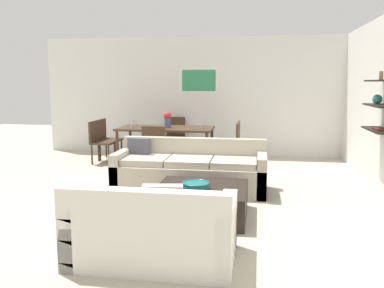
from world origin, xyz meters
The scene contains 17 objects.
ground_plane centered at (0.00, 0.00, 0.00)m, with size 18.00×18.00×0.00m, color #BCB29E.
back_wall_unit centered at (0.29, 3.53, 1.35)m, with size 8.40×0.09×2.70m.
sofa_beige centered at (0.11, 0.34, 0.29)m, with size 2.34×0.90×0.78m.
loveseat_white centered at (0.20, -2.25, 0.29)m, with size 1.52×0.90×0.78m.
coffee_table centered at (0.46, -0.91, 0.19)m, with size 1.13×1.08×0.38m.
decorative_bowl centered at (0.40, -0.97, 0.42)m, with size 0.34×0.34×0.07m.
dining_table centered at (-0.74, 2.35, 0.69)m, with size 1.94×0.97×0.75m.
dining_chair_left_far centered at (-2.11, 2.57, 0.50)m, with size 0.44×0.44×0.88m.
dining_chair_head centered at (-0.74, 3.24, 0.50)m, with size 0.44×0.44×0.88m.
dining_chair_left_near centered at (-2.11, 2.13, 0.50)m, with size 0.44×0.44×0.88m.
dining_chair_right_far centered at (0.64, 2.57, 0.50)m, with size 0.44×0.44×0.88m.
dining_chair_right_near centered at (0.64, 2.13, 0.50)m, with size 0.44×0.44×0.88m.
dining_chair_foot centered at (-0.74, 1.46, 0.50)m, with size 0.44×0.44×0.88m.
wine_glass_left_near centered at (-1.45, 2.23, 0.87)m, with size 0.07×0.07×0.17m.
wine_glass_right_far centered at (-0.03, 2.47, 0.89)m, with size 0.07×0.07×0.19m.
wine_glass_left_far centered at (-1.45, 2.47, 0.85)m, with size 0.07×0.07×0.15m.
centerpiece_vase centered at (-0.69, 2.34, 0.93)m, with size 0.16×0.16×0.33m.
Camera 1 is at (1.15, -5.80, 1.68)m, focal length 37.95 mm.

